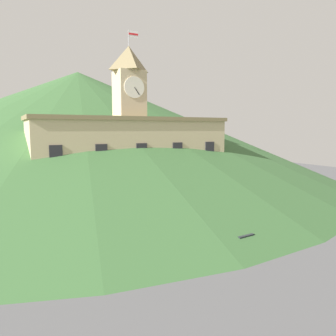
# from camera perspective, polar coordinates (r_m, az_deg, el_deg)

# --- Properties ---
(ground_plane) EXTENTS (160.00, 160.00, 0.00)m
(ground_plane) POSITION_cam_1_polar(r_m,az_deg,el_deg) (37.13, 5.26, -12.86)
(ground_plane) COLOR #565659
(civic_building) EXTENTS (31.21, 10.11, 27.81)m
(civic_building) POSITION_cam_1_polar(r_m,az_deg,el_deg) (53.48, -6.61, 1.77)
(civic_building) COLOR #C6B289
(civic_building) RESTS_ON ground
(banner_fence) EXTENTS (29.52, 0.12, 2.26)m
(banner_fence) POSITION_cam_1_polar(r_m,az_deg,el_deg) (46.91, -2.78, -7.21)
(banner_fence) COLOR red
(banner_fence) RESTS_ON ground
(hillside_backdrop) EXTENTS (128.34, 128.34, 26.85)m
(hillside_backdrop) POSITION_cam_1_polar(r_m,az_deg,el_deg) (87.96, -15.20, 7.16)
(hillside_backdrop) COLOR #386033
(hillside_backdrop) RESTS_ON ground
(street_lamp_right) EXTENTS (1.26, 0.36, 4.89)m
(street_lamp_right) POSITION_cam_1_polar(r_m,az_deg,el_deg) (45.03, -9.43, -4.71)
(street_lamp_right) COLOR black
(street_lamp_right) RESTS_ON ground
(street_lamp_far_right) EXTENTS (1.26, 0.36, 4.71)m
(street_lamp_far_right) POSITION_cam_1_polar(r_m,az_deg,el_deg) (49.29, 2.34, -3.77)
(street_lamp_far_right) COLOR black
(street_lamp_far_right) RESTS_ON ground
(car_blue_van) EXTENTS (5.21, 2.62, 2.10)m
(car_blue_van) POSITION_cam_1_polar(r_m,az_deg,el_deg) (39.39, -10.66, -10.31)
(car_blue_van) COLOR #284C99
(car_blue_van) RESTS_ON ground
(car_red_sedan) EXTENTS (4.50, 2.33, 1.45)m
(car_red_sedan) POSITION_cam_1_polar(r_m,az_deg,el_deg) (45.33, 15.56, -8.56)
(car_red_sedan) COLOR red
(car_red_sedan) RESTS_ON ground
(car_white_taxi) EXTENTS (4.60, 2.35, 1.50)m
(car_white_taxi) POSITION_cam_1_polar(r_m,az_deg,el_deg) (39.60, 0.95, -10.51)
(car_white_taxi) COLOR white
(car_white_taxi) RESTS_ON ground
(car_silver_hatch) EXTENTS (4.06, 2.35, 1.50)m
(car_silver_hatch) POSITION_cam_1_polar(r_m,az_deg,el_deg) (36.29, 12.71, -12.32)
(car_silver_hatch) COLOR #B7B7BC
(car_silver_hatch) RESTS_ON ground
(car_black_suv) EXTENTS (4.90, 2.36, 1.80)m
(car_black_suv) POSITION_cam_1_polar(r_m,az_deg,el_deg) (45.66, 5.05, -8.01)
(car_black_suv) COLOR black
(car_black_suv) RESTS_ON ground
(pedestrian) EXTENTS (0.45, 0.45, 1.72)m
(pedestrian) POSITION_cam_1_polar(r_m,az_deg,el_deg) (48.90, 8.71, -6.94)
(pedestrian) COLOR #33567A
(pedestrian) RESTS_ON ground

